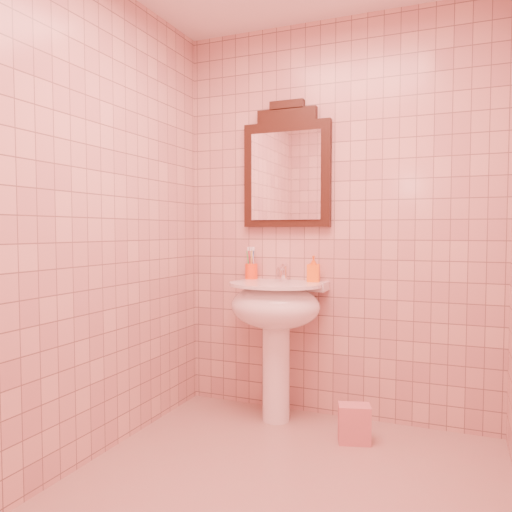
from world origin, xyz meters
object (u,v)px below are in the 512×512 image
at_px(towel, 354,424).
at_px(soap_dispenser, 313,269).
at_px(pedestal_sink, 276,315).
at_px(toothbrush_cup, 251,271).
at_px(mirror, 287,169).

bearing_deg(towel, soap_dispenser, 138.98).
distance_m(pedestal_sink, soap_dispenser, 0.37).
height_order(pedestal_sink, toothbrush_cup, toothbrush_cup).
bearing_deg(mirror, toothbrush_cup, -172.68).
relative_size(mirror, soap_dispenser, 4.85).
xyz_separation_m(pedestal_sink, soap_dispenser, (0.20, 0.14, 0.28)).
distance_m(mirror, soap_dispenser, 0.67).
relative_size(mirror, toothbrush_cup, 4.25).
height_order(soap_dispenser, towel, soap_dispenser).
height_order(mirror, soap_dispenser, mirror).
xyz_separation_m(soap_dispenser, towel, (0.32, -0.28, -0.84)).
relative_size(pedestal_sink, towel, 4.05).
distance_m(toothbrush_cup, soap_dispenser, 0.44).
bearing_deg(toothbrush_cup, towel, -22.21).
xyz_separation_m(toothbrush_cup, towel, (0.75, -0.31, -0.81)).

